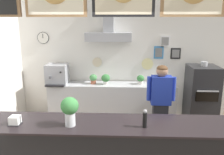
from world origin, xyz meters
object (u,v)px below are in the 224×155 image
espresso_machine (57,74)px  pepper_grinder (145,118)px  shop_worker (160,104)px  potted_sage (106,79)px  potted_rosemary (141,79)px  pizza_oven (201,97)px  basil_vase (70,109)px  napkin_holder (15,120)px  potted_thyme (93,78)px

espresso_machine → pepper_grinder: espresso_machine is taller
shop_worker → potted_sage: bearing=-47.0°
espresso_machine → potted_rosemary: bearing=1.3°
pizza_oven → espresso_machine: bearing=176.2°
basil_vase → pepper_grinder: basil_vase is taller
shop_worker → potted_sage: size_ratio=6.59×
potted_rosemary → napkin_holder: 3.14m
shop_worker → espresso_machine: bearing=-27.7°
pepper_grinder → potted_sage: bearing=105.6°
potted_thyme → napkin_holder: napkin_holder is taller
napkin_holder → potted_thyme: bearing=73.0°
shop_worker → potted_sage: 1.64m
potted_rosemary → napkin_holder: size_ratio=1.37×
potted_thyme → napkin_holder: size_ratio=1.45×
pizza_oven → pepper_grinder: pizza_oven is taller
napkin_holder → potted_rosemary: bearing=53.1°
potted_sage → napkin_holder: bearing=-113.3°
espresso_machine → basil_vase: bearing=-71.0°
pizza_oven → potted_rosemary: pizza_oven is taller
basil_vase → pepper_grinder: 1.00m
potted_sage → potted_thyme: size_ratio=1.05×
napkin_holder → basil_vase: bearing=-0.6°
potted_sage → potted_thyme: 0.30m
potted_sage → potted_rosemary: (0.82, 0.05, -0.02)m
pizza_oven → potted_sage: 2.22m
pizza_oven → shop_worker: size_ratio=0.94×
basil_vase → napkin_holder: basil_vase is taller
pizza_oven → potted_sage: (-2.18, 0.21, 0.34)m
pizza_oven → shop_worker: (-1.08, -0.99, 0.18)m
potted_thyme → basil_vase: basil_vase is taller
shop_worker → napkin_holder: bearing=30.5°
shop_worker → espresso_machine: shop_worker is taller
shop_worker → potted_thyme: bearing=-41.0°
potted_rosemary → basil_vase: bearing=-114.1°
pepper_grinder → potted_thyme: bearing=111.5°
potted_sage → potted_rosemary: bearing=3.5°
potted_thyme → espresso_machine: bearing=-178.0°
pizza_oven → potted_thyme: size_ratio=6.50×
shop_worker → potted_thyme: shop_worker is taller
shop_worker → potted_thyme: 1.88m
pepper_grinder → basil_vase: bearing=179.6°
potted_thyme → potted_sage: bearing=-6.5°
potted_thyme → pepper_grinder: size_ratio=0.93×
espresso_machine → potted_rosemary: size_ratio=2.36×
shop_worker → pepper_grinder: bearing=72.4°
espresso_machine → potted_thyme: (0.86, 0.03, -0.10)m
shop_worker → potted_thyme: size_ratio=6.91×
shop_worker → pepper_grinder: shop_worker is taller
espresso_machine → potted_rosemary: 1.98m
espresso_machine → basil_vase: (0.85, -2.47, 0.10)m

